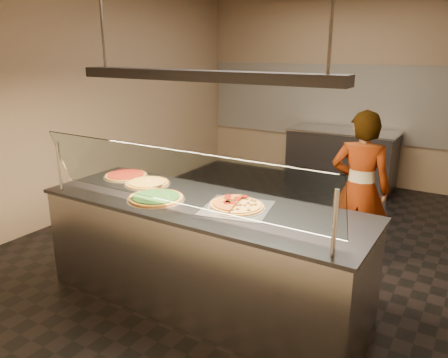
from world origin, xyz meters
The scene contains 17 objects.
ground centered at (0.00, 0.00, -0.01)m, with size 5.00×6.00×0.02m, color black.
wall_back centered at (0.00, 3.01, 1.50)m, with size 5.00×0.02×3.00m, color #90765D.
wall_left centered at (-2.51, 0.00, 1.50)m, with size 0.02×6.00×3.00m, color #90765D.
tile_band centered at (0.00, 2.98, 1.30)m, with size 4.90×0.02×1.20m, color silver.
serving_counter centered at (0.12, -1.35, 0.47)m, with size 2.81×0.94×0.93m.
sneeze_guard centered at (0.12, -1.70, 1.23)m, with size 2.57×0.18×0.54m.
perforated_tray centered at (0.43, -1.32, 0.94)m, with size 0.61×0.61×0.01m.
half_pizza_pepperoni centered at (0.33, -1.32, 0.96)m, with size 0.30×0.46×0.05m.
half_pizza_sausage centered at (0.54, -1.32, 0.96)m, with size 0.30×0.46×0.04m.
pizza_spinach centered at (-0.24, -1.50, 0.95)m, with size 0.49×0.49×0.03m.
pizza_cheese centered at (-0.59, -1.21, 0.94)m, with size 0.43×0.43×0.03m.
pizza_tomato centered at (-0.94, -1.13, 0.94)m, with size 0.43×0.43×0.03m.
pizza_spatula centered at (-0.54, -1.22, 0.96)m, with size 0.26×0.20×0.02m.
prep_table centered at (0.11, 2.55, 0.47)m, with size 1.65×0.74×0.93m.
worker centered at (1.04, 0.09, 0.80)m, with size 0.58×0.38×1.60m, color black.
heat_lamp_housing centered at (0.12, -1.35, 1.95)m, with size 2.30×0.18×0.08m, color #3A3A3F.
lamp_rod_left centered at (-0.88, -1.35, 2.50)m, with size 0.02×0.02×1.01m, color #B7B7BC.
Camera 1 is at (2.06, -4.14, 2.15)m, focal length 35.00 mm.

